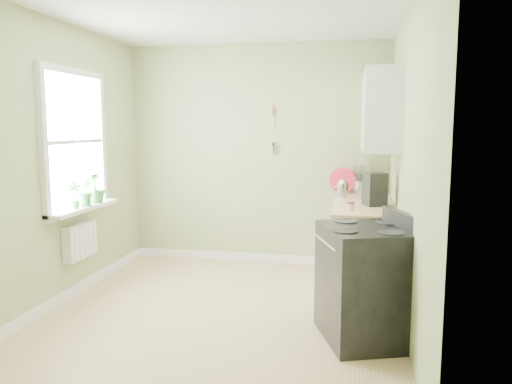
% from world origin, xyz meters
% --- Properties ---
extents(floor, '(3.20, 3.60, 0.02)m').
position_xyz_m(floor, '(0.00, 0.00, -0.01)').
color(floor, tan).
rests_on(floor, ground).
extents(ceiling, '(3.20, 3.60, 0.02)m').
position_xyz_m(ceiling, '(0.00, 0.00, 2.71)').
color(ceiling, white).
rests_on(ceiling, wall_back).
extents(wall_back, '(3.20, 0.02, 2.70)m').
position_xyz_m(wall_back, '(0.00, 1.81, 1.35)').
color(wall_back, '#A7B37A').
rests_on(wall_back, floor).
extents(wall_left, '(0.02, 3.60, 2.70)m').
position_xyz_m(wall_left, '(-1.61, 0.00, 1.35)').
color(wall_left, '#A7B37A').
rests_on(wall_left, floor).
extents(wall_right, '(0.02, 3.60, 2.70)m').
position_xyz_m(wall_right, '(1.61, 0.00, 1.35)').
color(wall_right, '#A7B37A').
rests_on(wall_right, floor).
extents(base_cabinets, '(0.60, 1.60, 0.87)m').
position_xyz_m(base_cabinets, '(1.30, 1.00, 0.43)').
color(base_cabinets, white).
rests_on(base_cabinets, floor).
extents(countertop, '(0.64, 1.60, 0.04)m').
position_xyz_m(countertop, '(1.29, 1.00, 0.89)').
color(countertop, beige).
rests_on(countertop, base_cabinets).
extents(upper_cabinets, '(0.35, 1.40, 0.80)m').
position_xyz_m(upper_cabinets, '(1.43, 1.10, 1.85)').
color(upper_cabinets, white).
rests_on(upper_cabinets, wall_right).
extents(window, '(0.06, 1.14, 1.44)m').
position_xyz_m(window, '(-1.58, 0.30, 1.55)').
color(window, white).
rests_on(window, wall_left).
extents(window_sill, '(0.18, 1.14, 0.04)m').
position_xyz_m(window_sill, '(-1.51, 0.30, 0.88)').
color(window_sill, white).
rests_on(window_sill, wall_left).
extents(radiator, '(0.12, 0.50, 0.35)m').
position_xyz_m(radiator, '(-1.54, 0.25, 0.55)').
color(radiator, white).
rests_on(radiator, wall_left).
extents(wall_utensils, '(0.02, 0.14, 0.58)m').
position_xyz_m(wall_utensils, '(0.20, 1.78, 1.56)').
color(wall_utensils, beige).
rests_on(wall_utensils, wall_back).
extents(stove, '(0.87, 0.91, 1.04)m').
position_xyz_m(stove, '(1.28, -0.33, 0.46)').
color(stove, black).
rests_on(stove, floor).
extents(stand_mixer, '(0.25, 0.34, 0.37)m').
position_xyz_m(stand_mixer, '(1.26, 1.74, 1.07)').
color(stand_mixer, '#B2B2B7').
rests_on(stand_mixer, countertop).
extents(kettle, '(0.20, 0.12, 0.20)m').
position_xyz_m(kettle, '(1.05, 1.36, 1.01)').
color(kettle, silver).
rests_on(kettle, countertop).
extents(coffee_maker, '(0.25, 0.26, 0.33)m').
position_xyz_m(coffee_maker, '(1.38, 0.82, 1.07)').
color(coffee_maker, black).
rests_on(coffee_maker, countertop).
extents(red_tray, '(0.31, 0.09, 0.31)m').
position_xyz_m(red_tray, '(1.05, 1.72, 1.06)').
color(red_tray, red).
rests_on(red_tray, countertop).
extents(jar, '(0.07, 0.07, 0.08)m').
position_xyz_m(jar, '(1.15, 0.44, 0.95)').
color(jar, beige).
rests_on(jar, countertop).
extents(plant_a, '(0.17, 0.17, 0.27)m').
position_xyz_m(plant_a, '(-1.50, 0.13, 1.04)').
color(plant_a, '#337430').
rests_on(plant_a, window_sill).
extents(plant_b, '(0.20, 0.21, 0.29)m').
position_xyz_m(plant_b, '(-1.50, 0.32, 1.05)').
color(plant_b, '#337430').
rests_on(plant_b, window_sill).
extents(plant_c, '(0.22, 0.22, 0.33)m').
position_xyz_m(plant_c, '(-1.50, 0.54, 1.06)').
color(plant_c, '#337430').
rests_on(plant_c, window_sill).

